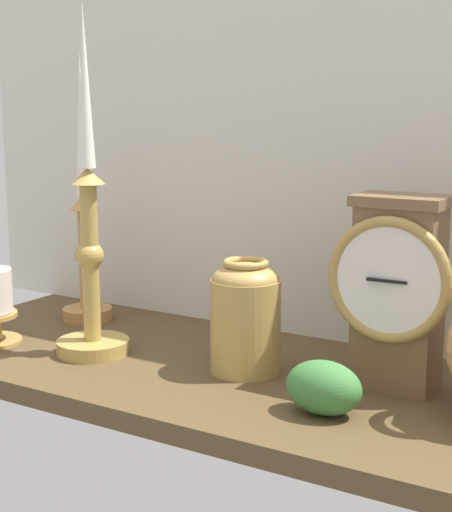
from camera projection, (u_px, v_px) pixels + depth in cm
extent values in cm
cube|color=brown|center=(257.00, 383.00, 96.58)|extent=(100.00, 36.00, 2.40)
cube|color=silver|center=(328.00, 100.00, 105.80)|extent=(120.00, 2.00, 65.00)
cube|color=brown|center=(398.00, 298.00, 90.14)|extent=(9.10, 6.22, 20.89)
cube|color=brown|center=(402.00, 201.00, 88.08)|extent=(10.20, 6.97, 1.20)
torus|color=#A98545|center=(388.00, 280.00, 86.69)|extent=(14.14, 1.29, 14.14)
cylinder|color=white|center=(388.00, 280.00, 86.60)|extent=(11.83, 0.40, 11.83)
cube|color=black|center=(387.00, 281.00, 86.35)|extent=(4.53, 0.95, 0.30)
cylinder|color=#B39448|center=(93.00, 346.00, 104.15)|extent=(9.46, 9.46, 1.80)
cylinder|color=#B39448|center=(90.00, 263.00, 102.09)|extent=(2.21, 2.21, 20.31)
sphere|color=#B39448|center=(90.00, 256.00, 101.90)|extent=(3.53, 3.53, 3.53)
cone|color=#B39448|center=(88.00, 176.00, 100.01)|extent=(4.44, 4.44, 2.00)
cone|color=white|center=(85.00, 85.00, 97.94)|extent=(2.14, 2.14, 20.29)
cylinder|color=#B98245|center=(88.00, 314.00, 120.56)|extent=(7.43, 7.43, 1.80)
cylinder|color=#B98245|center=(86.00, 259.00, 119.00)|extent=(2.14, 2.14, 14.94)
sphere|color=#B98245|center=(86.00, 254.00, 118.86)|extent=(3.42, 3.42, 3.42)
cone|color=#B98245|center=(84.00, 203.00, 117.42)|extent=(4.42, 4.42, 2.00)
cone|color=white|center=(81.00, 125.00, 115.32)|extent=(2.11, 2.11, 20.57)
cylinder|color=tan|center=(244.00, 326.00, 95.95)|extent=(8.51, 8.51, 11.42)
ellipsoid|color=tan|center=(245.00, 280.00, 94.89)|extent=(8.09, 8.09, 4.04)
torus|color=tan|center=(245.00, 263.00, 94.51)|extent=(5.53, 5.53, 0.84)
ellipsoid|color=#3B7839|center=(324.00, 388.00, 83.33)|extent=(8.32, 5.82, 5.74)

